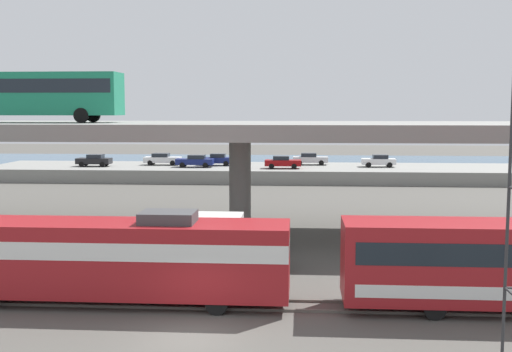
# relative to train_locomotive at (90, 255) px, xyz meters

# --- Properties ---
(ground_plane) EXTENTS (260.00, 260.00, 0.00)m
(ground_plane) POSITION_rel_train_locomotive_xyz_m (5.20, -4.00, -2.19)
(ground_plane) COLOR #4C4944
(rail_strip_near) EXTENTS (110.00, 0.12, 0.12)m
(rail_strip_near) POSITION_rel_train_locomotive_xyz_m (5.20, -0.71, -2.13)
(rail_strip_near) COLOR #59544C
(rail_strip_near) RESTS_ON ground_plane
(rail_strip_far) EXTENTS (110.00, 0.12, 0.12)m
(rail_strip_far) POSITION_rel_train_locomotive_xyz_m (5.20, 0.71, -2.13)
(rail_strip_far) COLOR #59544C
(rail_strip_far) RESTS_ON ground_plane
(train_locomotive) EXTENTS (17.30, 3.04, 4.18)m
(train_locomotive) POSITION_rel_train_locomotive_xyz_m (0.00, 0.00, 0.00)
(train_locomotive) COLOR maroon
(train_locomotive) RESTS_ON ground_plane
(highway_overpass) EXTENTS (96.00, 12.56, 7.73)m
(highway_overpass) POSITION_rel_train_locomotive_xyz_m (5.20, 16.00, 4.89)
(highway_overpass) COLOR gray
(highway_overpass) RESTS_ON ground_plane
(transit_bus_on_overpass) EXTENTS (12.00, 2.68, 3.40)m
(transit_bus_on_overpass) POSITION_rel_train_locomotive_xyz_m (-8.96, 15.50, 7.60)
(transit_bus_on_overpass) COLOR #197A56
(transit_bus_on_overpass) RESTS_ON highway_overpass
(service_truck_west) EXTENTS (6.80, 2.46, 3.04)m
(service_truck_west) POSITION_rel_train_locomotive_xyz_m (4.85, 5.99, -0.55)
(service_truck_west) COLOR black
(service_truck_west) RESTS_ON ground_plane
(pier_parking_lot) EXTENTS (69.02, 12.80, 1.57)m
(pier_parking_lot) POSITION_rel_train_locomotive_xyz_m (5.20, 51.00, -1.41)
(pier_parking_lot) COLOR gray
(pier_parking_lot) RESTS_ON ground_plane
(parked_car_0) EXTENTS (4.14, 1.88, 1.50)m
(parked_car_0) POSITION_rel_train_locomotive_xyz_m (-1.20, 51.79, 0.15)
(parked_car_0) COLOR navy
(parked_car_0) RESTS_ON pier_parking_lot
(parked_car_1) EXTENTS (4.11, 1.87, 1.50)m
(parked_car_1) POSITION_rel_train_locomotive_xyz_m (18.91, 51.15, 0.15)
(parked_car_1) COLOR silver
(parked_car_1) RESTS_ON pier_parking_lot
(parked_car_2) EXTENTS (4.32, 1.82, 1.50)m
(parked_car_2) POSITION_rel_train_locomotive_xyz_m (7.20, 48.30, 0.15)
(parked_car_2) COLOR maroon
(parked_car_2) RESTS_ON pier_parking_lot
(parked_car_3) EXTENTS (4.41, 1.96, 1.50)m
(parked_car_3) POSITION_rel_train_locomotive_xyz_m (10.54, 53.62, 0.15)
(parked_car_3) COLOR #B7B7BC
(parked_car_3) RESTS_ON pier_parking_lot
(parked_car_4) EXTENTS (4.63, 1.93, 1.50)m
(parked_car_4) POSITION_rel_train_locomotive_xyz_m (-8.21, 52.00, 0.15)
(parked_car_4) COLOR silver
(parked_car_4) RESTS_ON pier_parking_lot
(parked_car_5) EXTENTS (4.20, 1.88, 1.50)m
(parked_car_5) POSITION_rel_train_locomotive_xyz_m (-16.21, 49.48, 0.15)
(parked_car_5) COLOR black
(parked_car_5) RESTS_ON pier_parking_lot
(parked_car_6) EXTENTS (4.56, 1.84, 1.50)m
(parked_car_6) POSITION_rel_train_locomotive_xyz_m (-3.54, 49.30, 0.15)
(parked_car_6) COLOR navy
(parked_car_6) RESTS_ON pier_parking_lot
(harbor_water) EXTENTS (140.00, 36.00, 0.01)m
(harbor_water) POSITION_rel_train_locomotive_xyz_m (5.20, 74.00, -2.19)
(harbor_water) COLOR #385B7A
(harbor_water) RESTS_ON ground_plane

